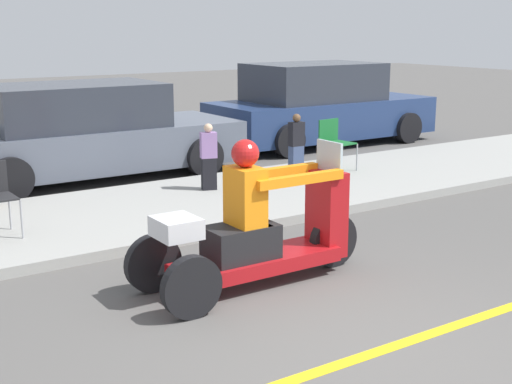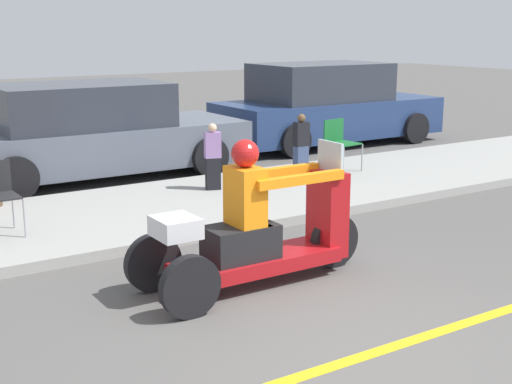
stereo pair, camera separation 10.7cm
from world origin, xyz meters
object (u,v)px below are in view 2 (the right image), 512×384
parked_car_lot_right (92,133)px  parked_car_lot_left (326,107)px  spectator_with_child (301,146)px  motorcycle_trike (258,234)px  spectator_mid_group (213,158)px  folding_chair_curbside (339,139)px

parked_car_lot_right → parked_car_lot_left: (5.25, 0.53, 0.06)m
spectator_with_child → motorcycle_trike: bearing=-131.5°
spectator_mid_group → parked_car_lot_right: parked_car_lot_right is taller
spectator_mid_group → parked_car_lot_right: 2.50m
motorcycle_trike → folding_chair_curbside: size_ratio=2.95×
spectator_mid_group → motorcycle_trike: bearing=-112.6°
spectator_mid_group → parked_car_lot_right: size_ratio=0.20×
motorcycle_trike → spectator_mid_group: motorcycle_trike is taller
spectator_mid_group → parked_car_lot_left: 5.16m
parked_car_lot_left → motorcycle_trike: bearing=-132.7°
parked_car_lot_right → parked_car_lot_left: size_ratio=1.01×
parked_car_lot_right → folding_chair_curbside: bearing=-33.0°
spectator_mid_group → parked_car_lot_right: bearing=112.4°
spectator_with_child → spectator_mid_group: bearing=-177.0°
motorcycle_trike → folding_chair_curbside: bearing=42.1°
spectator_with_child → folding_chair_curbside: bearing=2.7°
motorcycle_trike → parked_car_lot_left: size_ratio=0.51×
parked_car_lot_right → spectator_with_child: bearing=-40.8°
spectator_mid_group → spectator_with_child: 1.63m
motorcycle_trike → parked_car_lot_right: parked_car_lot_right is taller
spectator_with_child → folding_chair_curbside: size_ratio=1.19×
motorcycle_trike → spectator_mid_group: 3.59m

